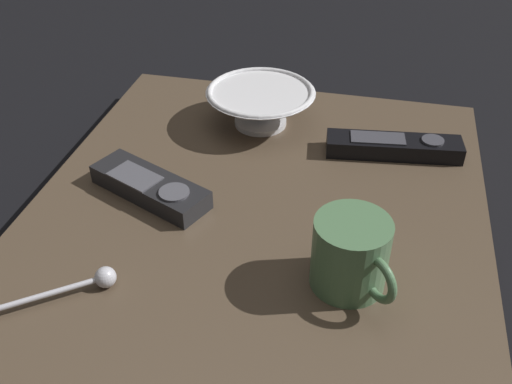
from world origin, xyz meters
TOP-DOWN VIEW (x-y plane):
  - ground_plane at (0.00, 0.00)m, footprint 6.00×6.00m
  - table at (0.00, 0.00)m, footprint 0.56×0.66m
  - cereal_bowl at (-0.04, 0.21)m, footprint 0.16×0.16m
  - coffee_mug at (0.12, -0.10)m, footprint 0.09×0.09m
  - teaspoon at (-0.14, -0.17)m, footprint 0.11×0.08m
  - tv_remote_near at (-0.14, -0.00)m, footprint 0.17×0.12m
  - tv_remote_far at (0.16, 0.17)m, footprint 0.19×0.07m

SIDE VIEW (x-z plane):
  - ground_plane at x=0.00m, z-range 0.00..0.00m
  - table at x=0.00m, z-range 0.00..0.05m
  - teaspoon at x=-0.14m, z-range 0.05..0.07m
  - tv_remote_far at x=0.16m, z-range 0.05..0.07m
  - tv_remote_near at x=-0.14m, z-range 0.05..0.07m
  - cereal_bowl at x=-0.04m, z-range 0.05..0.11m
  - coffee_mug at x=0.12m, z-range 0.05..0.13m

